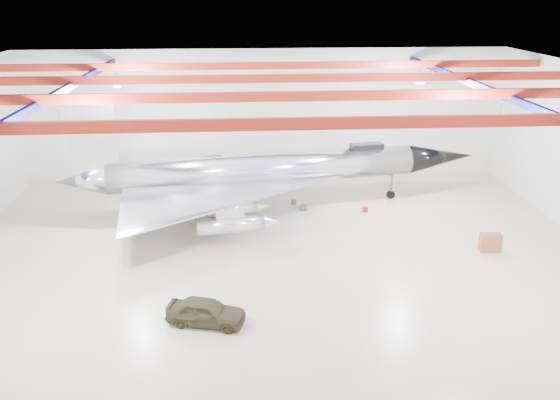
{
  "coord_description": "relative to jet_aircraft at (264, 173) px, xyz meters",
  "views": [
    {
      "loc": [
        -1.96,
        -30.26,
        15.37
      ],
      "look_at": [
        0.3,
        2.0,
        2.91
      ],
      "focal_mm": 35.0,
      "sensor_mm": 36.0,
      "label": 1
    }
  ],
  "objects": [
    {
      "name": "desk",
      "position": [
        13.82,
        -8.19,
        -2.22
      ],
      "size": [
        1.33,
        0.75,
        1.18
      ],
      "primitive_type": "cube",
      "rotation": [
        0.0,
        0.0,
        -0.08
      ],
      "color": "brown",
      "rests_on": "floor"
    },
    {
      "name": "engine_drum",
      "position": [
        -0.33,
        -3.3,
        -2.61
      ],
      "size": [
        0.53,
        0.53,
        0.39
      ],
      "primitive_type": "cylinder",
      "rotation": [
        0.0,
        0.0,
        -0.25
      ],
      "color": "#59595B",
      "rests_on": "floor"
    },
    {
      "name": "spares_box",
      "position": [
        2.29,
        0.74,
        -2.62
      ],
      "size": [
        0.48,
        0.48,
        0.37
      ],
      "primitive_type": "cylinder",
      "rotation": [
        0.0,
        0.0,
        -0.18
      ],
      "color": "#59595B",
      "rests_on": "floor"
    },
    {
      "name": "wall_back",
      "position": [
        0.46,
        7.15,
        2.69
      ],
      "size": [
        40.0,
        0.0,
        40.0
      ],
      "primitive_type": "plane",
      "rotation": [
        1.57,
        0.0,
        0.0
      ],
      "color": "silver",
      "rests_on": "floor"
    },
    {
      "name": "jet_aircraft",
      "position": [
        0.0,
        0.0,
        0.0
      ],
      "size": [
        31.34,
        20.26,
        8.56
      ],
      "rotation": [
        0.0,
        0.0,
        0.14
      ],
      "color": "silver",
      "rests_on": "floor"
    },
    {
      "name": "jeep",
      "position": [
        -3.51,
        -14.96,
        -2.14
      ],
      "size": [
        4.16,
        2.5,
        1.33
      ],
      "primitive_type": "imported",
      "rotation": [
        0.0,
        0.0,
        1.32
      ],
      "color": "#3A331D",
      "rests_on": "floor"
    },
    {
      "name": "floor",
      "position": [
        0.46,
        -7.85,
        -2.81
      ],
      "size": [
        40.0,
        40.0,
        0.0
      ],
      "primitive_type": "plane",
      "color": "#B7AC92",
      "rests_on": "ground"
    },
    {
      "name": "parts_bin",
      "position": [
        2.92,
        -0.49,
        -2.62
      ],
      "size": [
        0.67,
        0.61,
        0.38
      ],
      "primitive_type": "cube",
      "rotation": [
        0.0,
        0.0,
        -0.4
      ],
      "color": "olive",
      "rests_on": "floor"
    },
    {
      "name": "tool_chest",
      "position": [
        7.44,
        -1.16,
        -2.62
      ],
      "size": [
        0.44,
        0.44,
        0.38
      ],
      "primitive_type": "cylinder",
      "rotation": [
        0.0,
        0.0,
        0.03
      ],
      "color": "#A11F10",
      "rests_on": "floor"
    },
    {
      "name": "toolbox_red",
      "position": [
        -3.86,
        -1.84,
        -2.67
      ],
      "size": [
        0.42,
        0.36,
        0.27
      ],
      "primitive_type": "cube",
      "rotation": [
        0.0,
        0.0,
        0.12
      ],
      "color": "#A11F10",
      "rests_on": "floor"
    },
    {
      "name": "crate_ply",
      "position": [
        -3.37,
        -2.3,
        -2.6
      ],
      "size": [
        0.71,
        0.64,
        0.41
      ],
      "primitive_type": "cube",
      "rotation": [
        0.0,
        0.0,
        -0.33
      ],
      "color": "olive",
      "rests_on": "floor"
    },
    {
      "name": "ceiling",
      "position": [
        0.46,
        -7.85,
        8.19
      ],
      "size": [
        40.0,
        40.0,
        0.0
      ],
      "primitive_type": "plane",
      "rotation": [
        3.14,
        0.0,
        0.0
      ],
      "color": "#0A0F38",
      "rests_on": "wall_back"
    },
    {
      "name": "crate_small",
      "position": [
        -7.91,
        -2.79,
        -2.68
      ],
      "size": [
        0.45,
        0.4,
        0.26
      ],
      "primitive_type": "cube",
      "rotation": [
        0.0,
        0.0,
        0.32
      ],
      "color": "#59595B",
      "rests_on": "floor"
    },
    {
      "name": "ceiling_structure",
      "position": [
        0.46,
        -7.85,
        7.52
      ],
      "size": [
        39.5,
        29.5,
        1.08
      ],
      "color": "maroon",
      "rests_on": "ceiling"
    }
  ]
}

